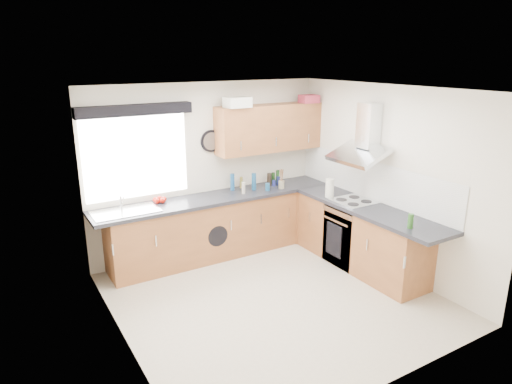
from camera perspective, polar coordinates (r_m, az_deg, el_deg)
ground_plane at (r=5.74m, az=2.30°, el=-13.10°), size 3.60×3.60×0.00m
ceiling at (r=4.99m, az=2.64°, el=12.66°), size 3.60×3.60×0.02m
wall_back at (r=6.75m, az=-6.00°, el=2.90°), size 3.60×0.02×2.50m
wall_front at (r=3.96m, az=17.09°, el=-7.96°), size 3.60×0.02×2.50m
wall_left at (r=4.55m, az=-16.91°, el=-4.68°), size 0.02×3.60×2.50m
wall_right at (r=6.36m, az=16.12°, el=1.48°), size 0.02×3.60×2.50m
window at (r=6.31m, az=-14.71°, el=4.27°), size 1.40×0.02×1.10m
window_blind at (r=6.13m, az=-14.90°, el=9.88°), size 1.50×0.18×0.14m
splashback at (r=6.57m, az=14.12°, el=1.48°), size 0.01×3.00×0.54m
base_cab_back at (r=6.70m, az=-5.50°, el=-4.54°), size 3.00×0.58×0.86m
base_cab_corner at (r=7.47m, az=5.66°, el=-2.26°), size 0.60×0.60×0.86m
base_cab_right at (r=6.52m, az=12.82°, el=-5.52°), size 0.58×2.10×0.86m
worktop_back at (r=6.58m, az=-4.79°, el=-0.72°), size 3.60×0.62×0.05m
worktop_right at (r=6.26m, az=13.96°, el=-2.11°), size 0.62×2.42×0.05m
sink at (r=6.13m, az=-16.01°, el=-2.04°), size 0.84×0.46×0.10m
oven at (r=6.62m, az=11.86°, el=-5.17°), size 0.56×0.58×0.85m
hob_plate at (r=6.45m, az=12.12°, el=-1.11°), size 0.52×0.52×0.01m
extractor_hood at (r=6.32m, az=13.26°, el=6.42°), size 0.52×0.78×0.66m
upper_cabinets at (r=6.94m, az=1.67°, el=8.00°), size 1.70×0.35×0.70m
washing_machine at (r=6.70m, az=-5.92°, el=-4.69°), size 0.58×0.56×0.84m
wall_clock at (r=6.65m, az=-5.56°, el=6.33°), size 0.32×0.04×0.32m
casserole at (r=6.49m, az=-2.35°, el=11.15°), size 0.35×0.26×0.14m
storage_box at (r=7.17m, az=6.63°, el=11.50°), size 0.29×0.25×0.12m
utensil_pot at (r=6.92m, az=3.19°, el=0.93°), size 0.10×0.10×0.12m
kitchen_roll at (r=6.56m, az=9.19°, el=0.51°), size 0.15×0.15×0.27m
tomato_cluster at (r=6.40m, az=-11.95°, el=-0.96°), size 0.21×0.21×0.07m
jar_0 at (r=7.24m, az=2.72°, el=1.97°), size 0.06×0.06×0.20m
jar_1 at (r=6.76m, az=-1.64°, el=0.69°), size 0.04×0.04×0.15m
jar_2 at (r=6.82m, az=-0.26°, el=1.31°), size 0.07×0.07×0.26m
jar_3 at (r=7.10m, az=2.80°, el=1.41°), size 0.06×0.06×0.13m
jar_4 at (r=6.64m, az=-1.57°, el=0.51°), size 0.05×0.05×0.17m
jar_5 at (r=7.15m, az=2.17°, el=1.72°), size 0.06×0.06×0.18m
jar_6 at (r=6.81m, az=1.45°, el=0.64°), size 0.07×0.07×0.11m
jar_7 at (r=6.82m, az=-2.97°, el=1.26°), size 0.07×0.07×0.25m
jar_8 at (r=7.07m, az=1.67°, el=1.60°), size 0.07×0.07×0.19m
jar_9 at (r=6.94m, az=-1.85°, el=1.20°), size 0.05×0.05×0.17m
jar_10 at (r=7.05m, az=2.26°, el=1.12°), size 0.05×0.05×0.09m
bottle_0 at (r=5.62m, az=18.76°, el=-3.46°), size 0.07×0.07×0.18m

